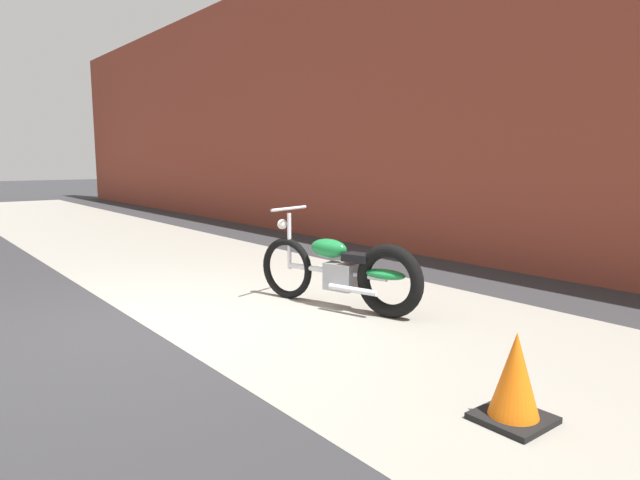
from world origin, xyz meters
TOP-DOWN VIEW (x-y plane):
  - ground_plane at (0.00, 0.00)m, footprint 80.00×80.00m
  - sidewalk_slab at (0.00, 1.75)m, footprint 36.00×3.50m
  - brick_building_wall at (0.00, 5.20)m, footprint 36.00×0.50m
  - motorcycle_green at (0.64, 1.87)m, footprint 1.96×0.78m
  - traffic_cone at (3.13, 1.01)m, footprint 0.40×0.40m

SIDE VIEW (x-z plane):
  - ground_plane at x=0.00m, z-range 0.00..0.00m
  - sidewalk_slab at x=0.00m, z-range 0.00..0.01m
  - traffic_cone at x=3.13m, z-range -0.03..0.52m
  - motorcycle_green at x=0.64m, z-range -0.12..0.91m
  - brick_building_wall at x=0.00m, z-range 0.00..5.28m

